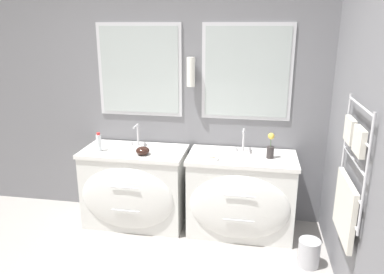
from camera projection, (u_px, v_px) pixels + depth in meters
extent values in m
cube|color=slate|center=(171.00, 98.00, 3.96)|extent=(4.84, 0.06, 2.60)
cube|color=silver|center=(140.00, 70.00, 3.89)|extent=(0.90, 0.02, 0.96)
cube|color=#B2BCBA|center=(139.00, 70.00, 3.88)|extent=(0.83, 0.01, 0.89)
cube|color=silver|center=(247.00, 72.00, 3.71)|extent=(0.90, 0.02, 0.96)
cube|color=#B2BCBA|center=(247.00, 73.00, 3.70)|extent=(0.83, 0.01, 0.89)
cylinder|color=white|center=(191.00, 72.00, 3.75)|extent=(0.09, 0.09, 0.29)
cube|color=silver|center=(192.00, 71.00, 3.80)|extent=(0.05, 0.02, 0.08)
cube|color=slate|center=(362.00, 134.00, 2.67)|extent=(0.06, 3.85, 2.60)
cylinder|color=silver|center=(366.00, 177.00, 2.31)|extent=(0.02, 0.02, 0.82)
cylinder|color=silver|center=(345.00, 146.00, 2.89)|extent=(0.02, 0.02, 0.82)
cylinder|color=silver|center=(361.00, 106.00, 2.49)|extent=(0.02, 0.61, 0.02)
cylinder|color=silver|center=(357.00, 134.00, 2.55)|extent=(0.02, 0.61, 0.02)
cylinder|color=silver|center=(354.00, 160.00, 2.60)|extent=(0.02, 0.61, 0.02)
cylinder|color=silver|center=(351.00, 185.00, 2.66)|extent=(0.02, 0.61, 0.02)
cylinder|color=silver|center=(347.00, 209.00, 2.71)|extent=(0.02, 0.61, 0.02)
cube|color=silver|center=(345.00, 209.00, 2.72)|extent=(0.04, 0.52, 0.45)
cube|color=silver|center=(359.00, 141.00, 2.43)|extent=(0.04, 0.21, 0.18)
cube|color=silver|center=(350.00, 130.00, 2.68)|extent=(0.04, 0.21, 0.18)
cube|color=white|center=(136.00, 188.00, 3.96)|extent=(1.03, 0.54, 0.78)
ellipsoid|color=white|center=(127.00, 199.00, 3.71)|extent=(0.95, 0.12, 0.65)
cube|color=white|center=(134.00, 151.00, 3.84)|extent=(1.06, 0.57, 0.04)
ellipsoid|color=white|center=(133.00, 155.00, 3.83)|extent=(0.38, 0.33, 0.09)
cylinder|color=silver|center=(124.00, 187.00, 3.60)|extent=(0.28, 0.01, 0.01)
cylinder|color=silver|center=(125.00, 211.00, 3.67)|extent=(0.28, 0.01, 0.01)
cube|color=white|center=(241.00, 196.00, 3.78)|extent=(1.03, 0.54, 0.78)
ellipsoid|color=white|center=(239.00, 208.00, 3.52)|extent=(0.95, 0.12, 0.65)
cube|color=white|center=(242.00, 158.00, 3.66)|extent=(1.06, 0.57, 0.04)
ellipsoid|color=white|center=(242.00, 161.00, 3.64)|extent=(0.38, 0.33, 0.09)
cylinder|color=silver|center=(239.00, 196.00, 3.41)|extent=(0.28, 0.01, 0.01)
cylinder|color=silver|center=(238.00, 220.00, 3.49)|extent=(0.28, 0.01, 0.01)
cylinder|color=silver|center=(138.00, 135.00, 3.94)|extent=(0.02, 0.02, 0.24)
cylinder|color=silver|center=(136.00, 126.00, 3.85)|extent=(0.02, 0.13, 0.02)
cylinder|color=silver|center=(132.00, 143.00, 3.98)|extent=(0.03, 0.03, 0.04)
cylinder|color=silver|center=(145.00, 144.00, 3.96)|extent=(0.03, 0.03, 0.04)
cylinder|color=silver|center=(243.00, 140.00, 3.76)|extent=(0.02, 0.02, 0.24)
cylinder|color=silver|center=(244.00, 131.00, 3.67)|extent=(0.02, 0.13, 0.02)
cylinder|color=silver|center=(236.00, 149.00, 3.80)|extent=(0.03, 0.03, 0.04)
cylinder|color=silver|center=(250.00, 150.00, 3.78)|extent=(0.03, 0.03, 0.04)
cylinder|color=silver|center=(99.00, 143.00, 3.78)|extent=(0.05, 0.05, 0.17)
cylinder|color=red|center=(98.00, 134.00, 3.75)|extent=(0.03, 0.03, 0.02)
ellipsoid|color=black|center=(143.00, 151.00, 3.68)|extent=(0.14, 0.14, 0.08)
cylinder|color=#332D2D|center=(270.00, 152.00, 3.58)|extent=(0.07, 0.07, 0.12)
cylinder|color=#477238|center=(271.00, 141.00, 3.55)|extent=(0.01, 0.01, 0.10)
sphere|color=#E5BF47|center=(271.00, 136.00, 3.54)|extent=(0.06, 0.06, 0.06)
cube|color=white|center=(212.00, 159.00, 3.54)|extent=(0.12, 0.08, 0.02)
ellipsoid|color=#F2E5CC|center=(212.00, 157.00, 3.54)|extent=(0.07, 0.05, 0.02)
cylinder|color=#B7B7BC|center=(309.00, 253.00, 3.28)|extent=(0.19, 0.19, 0.25)
torus|color=#B7B7BC|center=(310.00, 241.00, 3.25)|extent=(0.19, 0.19, 0.01)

